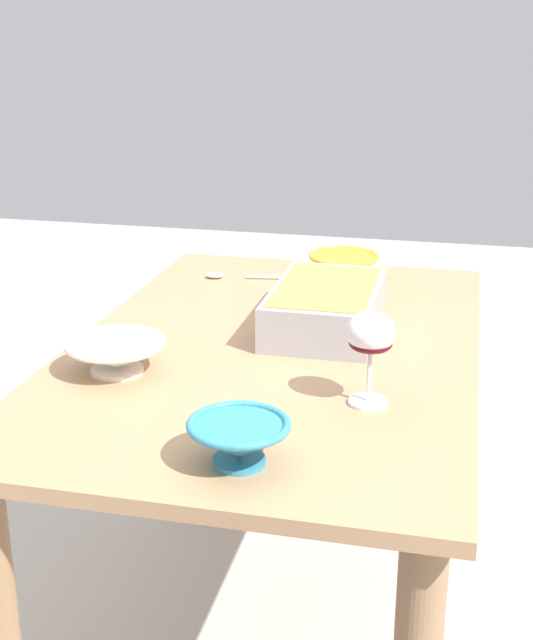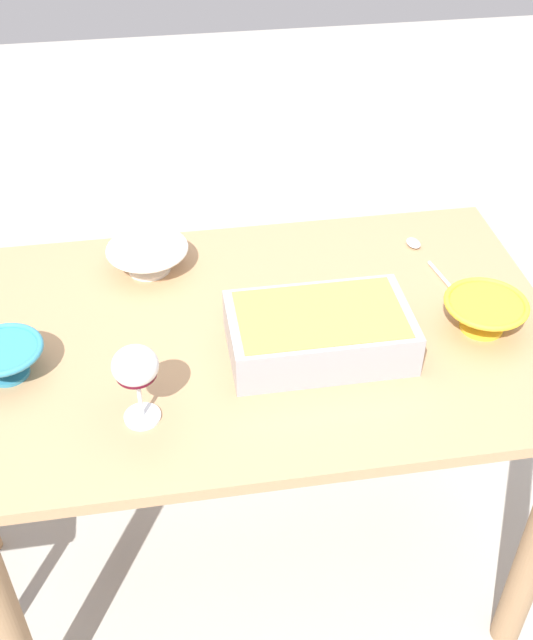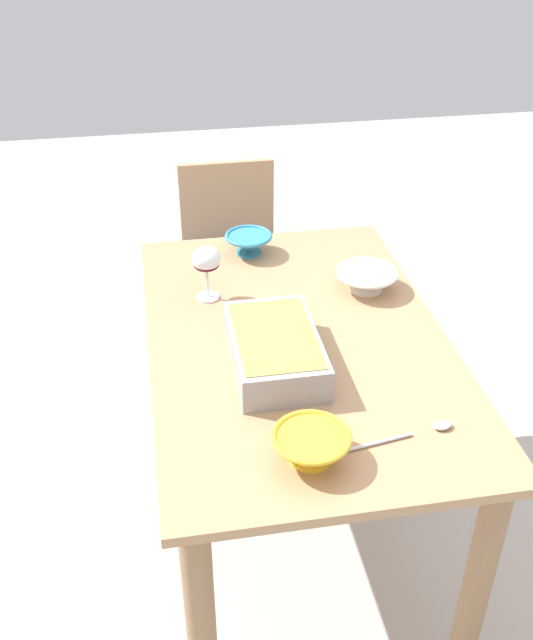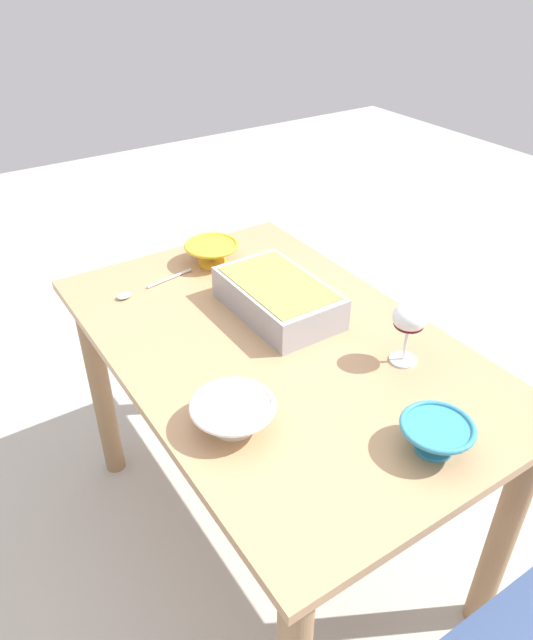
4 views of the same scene
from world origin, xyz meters
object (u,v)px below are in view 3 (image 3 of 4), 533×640
Objects in this scene: chair at (233,264)px; dining_table at (296,382)px; casserole_dish at (275,348)px; wine_glass at (206,262)px; mixing_bowl at (249,243)px; small_bowl at (366,279)px; serving_spoon at (421,431)px; serving_bowl at (311,445)px.

dining_table is at bearing 2.98° from chair.
casserole_dish is at bearing -36.43° from dining_table.
chair is 5.24× the size of wine_glass.
dining_table is 0.53m from mixing_bowl.
serving_spoon is at bearing -5.18° from small_bowl.
wine_glass is at bearing -93.97° from small_bowl.
chair is 3.30× the size of serving_spoon.
serving_bowl is (1.42, -0.02, 0.34)m from chair.
wine_glass is 0.88× the size of small_bowl.
mixing_bowl is at bearing 179.32° from serving_bowl.
mixing_bowl is at bearing 147.77° from wine_glass.
serving_bowl reaches higher than serving_spoon.
chair reaches higher than small_bowl.
serving_bowl is (0.45, -0.07, 0.19)m from dining_table.
dining_table is 3.50× the size of casserole_dish.
serving_spoon is (0.62, -0.06, -0.03)m from small_bowl.
chair is at bearing 167.61° from wine_glass.
serving_spoon is (0.90, 0.25, -0.03)m from mixing_bowl.
small_bowl is (-0.21, 0.25, 0.19)m from dining_table.
mixing_bowl is (0.48, -0.00, 0.34)m from chair.
serving_bowl is at bearing -0.68° from mixing_bowl.
mixing_bowl is 0.94m from serving_bowl.
mixing_bowl is 0.89× the size of serving_bowl.
serving_bowl is 0.66× the size of serving_spoon.
serving_bowl is at bearing 11.76° from wine_glass.
chair is (-0.97, -0.05, -0.15)m from dining_table.
wine_glass is (0.73, -0.16, 0.41)m from chair.
casserole_dish is at bearing -177.64° from serving_bowl.
chair is at bearing -158.64° from small_bowl.
casserole_dish is 2.07× the size of serving_bowl.
wine_glass is 0.46× the size of casserole_dish.
mixing_bowl reaches higher than dining_table.
casserole_dish is (1.08, -0.03, 0.35)m from chair.
wine_glass reaches higher than mixing_bowl.
mixing_bowl is (-0.49, -0.06, 0.19)m from dining_table.
casserole_dish is 0.41m from serving_spoon.
wine_glass is at bearing -12.39° from chair.
serving_bowl is at bearing -25.37° from small_bowl.
mixing_bowl is 0.94m from serving_spoon.
small_bowl is (0.03, 0.46, -0.08)m from wine_glass.
serving_bowl reaches higher than mixing_bowl.
chair reaches higher than dining_table.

